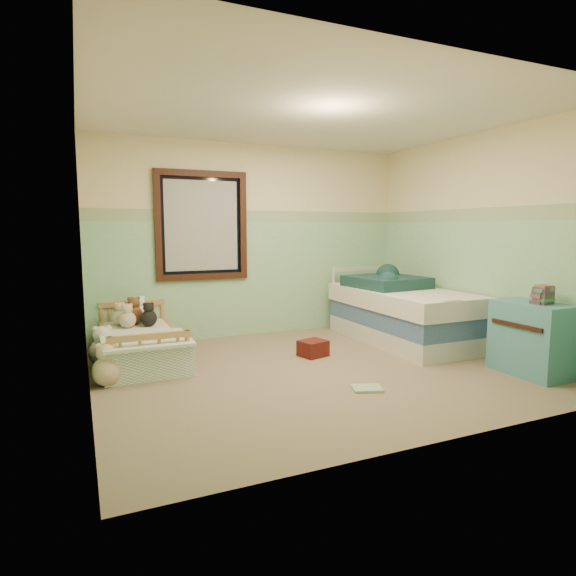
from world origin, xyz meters
name	(u,v)px	position (x,y,z in m)	size (l,w,h in m)	color
floor	(315,371)	(0.00, 0.00, -0.01)	(4.20, 3.60, 0.02)	brown
ceiling	(317,112)	(0.00, 0.00, 2.51)	(4.20, 3.60, 0.02)	beige
wall_back	(254,241)	(0.00, 1.80, 1.25)	(4.20, 0.04, 2.50)	beige
wall_front	(446,255)	(0.00, -1.80, 1.25)	(4.20, 0.04, 2.50)	beige
wall_left	(83,249)	(-2.10, 0.00, 1.25)	(0.04, 3.60, 2.50)	beige
wall_right	(478,243)	(2.10, 0.00, 1.25)	(0.04, 3.60, 2.50)	beige
wainscot_mint	(255,279)	(0.00, 1.79, 0.75)	(4.20, 0.01, 1.50)	#7ABC7E
border_strip	(254,216)	(0.00, 1.79, 1.57)	(4.20, 0.01, 0.15)	#466D4A
window_frame	(202,226)	(-0.70, 1.76, 1.45)	(1.16, 0.06, 1.36)	black
window_blinds	(202,226)	(-0.70, 1.77, 1.45)	(0.92, 0.01, 1.12)	#B9B9B7
toddler_bed_frame	(141,352)	(-1.57, 1.05, 0.10)	(0.76, 1.52, 0.20)	#B28148
toddler_mattress	(140,338)	(-1.57, 1.05, 0.26)	(0.69, 1.45, 0.12)	silver
patchwork_quilt	(146,340)	(-1.57, 0.58, 0.33)	(0.83, 0.76, 0.03)	#88B0D1
plush_bed_brown	(121,317)	(-1.72, 1.55, 0.41)	(0.18, 0.18, 0.18)	brown
plush_bed_white	(139,314)	(-1.52, 1.55, 0.42)	(0.22, 0.22, 0.22)	white
plush_bed_tan	(127,320)	(-1.67, 1.33, 0.41)	(0.19, 0.19, 0.19)	beige
plush_bed_dark	(149,318)	(-1.44, 1.33, 0.41)	(0.18, 0.18, 0.18)	black
plush_floor_cream	(103,352)	(-1.95, 1.00, 0.14)	(0.29, 0.29, 0.29)	beige
plush_floor_tan	(107,371)	(-1.95, 0.32, 0.13)	(0.27, 0.27, 0.27)	beige
twin_bed_frame	(402,333)	(1.55, 0.63, 0.11)	(0.98, 1.97, 0.22)	silver
twin_boxspring	(403,316)	(1.55, 0.63, 0.33)	(0.98, 1.97, 0.22)	navy
twin_mattress	(403,298)	(1.55, 0.63, 0.55)	(1.02, 2.01, 0.22)	white
teal_blanket	(386,282)	(1.50, 0.93, 0.73)	(0.84, 0.88, 0.14)	#1A4141
dresser	(532,338)	(1.87, -0.97, 0.35)	(0.44, 0.71, 0.71)	teal
book_stack	(543,296)	(1.87, -1.06, 0.79)	(0.16, 0.13, 0.16)	brown
red_pillow	(313,348)	(0.21, 0.47, 0.09)	(0.28, 0.25, 0.18)	maroon
floor_book	(367,388)	(0.14, -0.72, 0.01)	(0.26, 0.20, 0.02)	yellow
extra_plush_0	(121,318)	(-1.73, 1.51, 0.41)	(0.18, 0.18, 0.18)	beige
extra_plush_1	(134,315)	(-1.58, 1.51, 0.42)	(0.22, 0.22, 0.22)	brown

